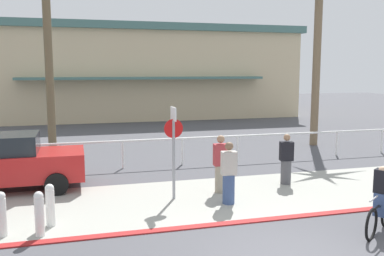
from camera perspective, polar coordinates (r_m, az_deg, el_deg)
The scene contains 15 objects.
ground_plane at distance 17.47m, azimuth -2.52°, elevation -3.90°, with size 80.00×80.00×0.00m, color #4C4C51.
sidewalk_strip at distance 12.06m, azimuth 3.71°, elevation -9.28°, with size 44.00×4.00×0.02m, color #9E9E93.
curb_paint at distance 10.28m, azimuth 7.42°, elevation -12.37°, with size 44.00×0.24×0.03m, color maroon.
building_backdrop at distance 34.45m, azimuth -7.84°, elevation 7.50°, with size 24.00×12.36×6.73m.
rail_fence at distance 15.88m, azimuth -1.33°, elevation -2.02°, with size 22.26×0.08×1.04m.
stop_sign_bike_lane at distance 11.50m, azimuth -2.50°, elevation -1.57°, with size 0.52×0.56×2.56m.
bollard_0 at distance 9.77m, azimuth -19.87°, elevation -10.78°, with size 0.20×0.20×1.00m.
bollard_1 at distance 10.29m, azimuth -18.56°, elevation -9.77°, with size 0.20×0.20×1.00m.
bollard_2 at distance 10.05m, azimuth -24.27°, elevation -10.49°, with size 0.20×0.20×1.00m.
palm_tree_4 at distance 20.82m, azimuth 16.64°, elevation 13.24°, with size 3.54×3.05×7.62m.
car_red_1 at distance 13.61m, azimuth -23.91°, elevation -4.22°, with size 4.40×2.02×1.69m.
cyclist_black_0 at distance 10.33m, azimuth 24.13°, elevation -8.94°, with size 1.52×1.09×1.50m.
pedestrian_0 at distance 11.30m, azimuth 4.97°, elevation -6.42°, with size 0.43×0.36×1.68m.
pedestrian_1 at distance 12.30m, azimuth 3.87°, elevation -5.18°, with size 0.41×0.34×1.70m.
pedestrian_2 at distance 13.51m, azimuth 12.57°, elevation -4.43°, with size 0.44×0.37×1.59m.
Camera 1 is at (-3.78, -6.68, 3.56)m, focal length 39.60 mm.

